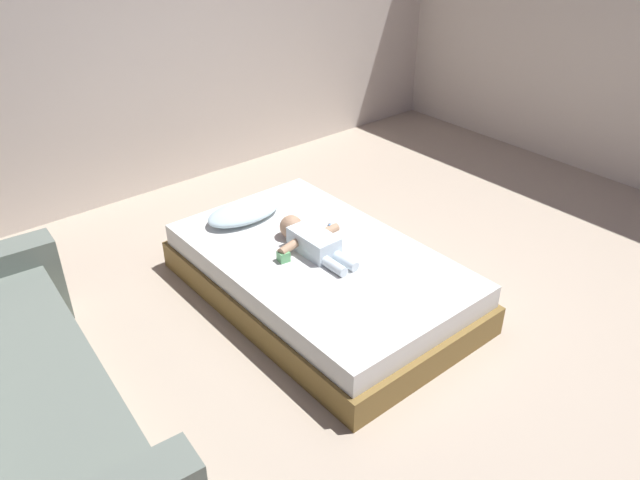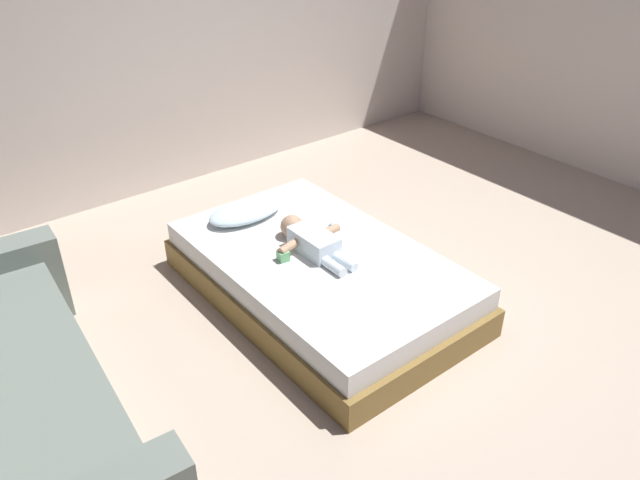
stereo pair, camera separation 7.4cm
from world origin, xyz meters
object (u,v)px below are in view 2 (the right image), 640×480
at_px(toothbrush, 332,228).
at_px(toy_block, 283,256).
at_px(bed, 320,276).
at_px(pillow, 246,211).
at_px(baby, 310,240).

relative_size(toothbrush, toy_block, 1.69).
height_order(bed, toothbrush, toothbrush).
height_order(pillow, toy_block, pillow).
bearing_deg(toothbrush, bed, -143.01).
bearing_deg(baby, pillow, 99.30).
relative_size(pillow, toy_block, 7.37).
height_order(baby, toy_block, baby).
relative_size(baby, toy_block, 8.70).
bearing_deg(toy_block, baby, 0.88).
xyz_separation_m(bed, toothbrush, (0.25, 0.19, 0.18)).
distance_m(pillow, toy_block, 0.62).
bearing_deg(toy_block, pillow, 79.23).
distance_m(bed, toy_block, 0.32).
distance_m(toothbrush, toy_block, 0.50).
distance_m(baby, toy_block, 0.22).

